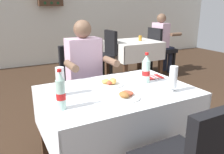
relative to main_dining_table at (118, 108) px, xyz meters
The scene contains 15 objects.
main_dining_table is the anchor object (origin of this frame).
chair_far_diner_seat 0.81m from the main_dining_table, 90.00° to the left, with size 0.44×0.50×0.97m.
seated_diner_far 0.72m from the main_dining_table, 89.94° to the left, with size 0.50×0.46×1.26m.
plate_near_camera 0.26m from the main_dining_table, 102.44° to the right, with size 0.24×0.24×0.06m.
plate_far_diner 0.23m from the main_dining_table, 91.91° to the left, with size 0.23×0.23×0.07m.
beer_glass_left 0.53m from the main_dining_table, 167.99° to the left, with size 0.07×0.07×0.22m.
beer_glass_middle 0.52m from the main_dining_table, 34.38° to the right, with size 0.07×0.07×0.21m.
cola_bottle_primary 0.42m from the main_dining_table, ahead, with size 0.07×0.07×0.27m.
cola_bottle_secondary 0.60m from the main_dining_table, 163.51° to the right, with size 0.06×0.06×0.27m.
napkin_cutlery_set 0.51m from the main_dining_table, 16.00° to the left, with size 0.18×0.19×0.01m.
background_dining_table 2.82m from the main_dining_table, 54.25° to the left, with size 0.94×0.85×0.74m.
background_chair_left 2.49m from the main_dining_table, 66.98° to the left, with size 0.50×0.44×0.97m.
background_chair_right 3.27m from the main_dining_table, 44.58° to the left, with size 0.50×0.44×0.97m.
background_patron 3.30m from the main_dining_table, 43.98° to the left, with size 0.46×0.50×1.26m.
background_table_tumbler 2.86m from the main_dining_table, 51.71° to the left, with size 0.06×0.06×0.11m, color #C68928.
Camera 1 is at (-0.99, -1.48, 1.38)m, focal length 36.77 mm.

